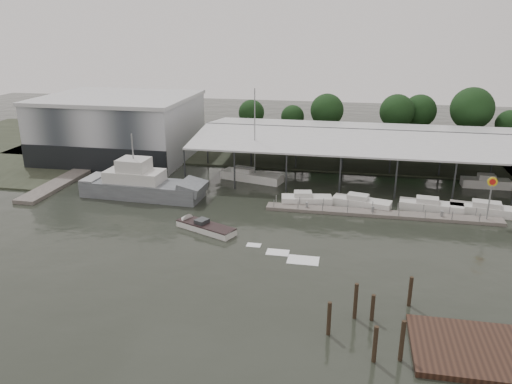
% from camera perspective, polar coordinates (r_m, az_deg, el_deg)
% --- Properties ---
extents(ground, '(200.00, 200.00, 0.00)m').
position_cam_1_polar(ground, '(54.17, -1.56, -5.37)').
color(ground, black).
rests_on(ground, ground).
extents(land_strip_far, '(140.00, 30.00, 0.30)m').
position_cam_1_polar(land_strip_far, '(93.50, 4.03, 5.14)').
color(land_strip_far, '#373D2E').
rests_on(land_strip_far, ground).
extents(land_strip_west, '(20.00, 40.00, 0.30)m').
position_cam_1_polar(land_strip_west, '(95.86, -21.48, 4.21)').
color(land_strip_west, '#373D2E').
rests_on(land_strip_west, ground).
extents(storage_warehouse, '(24.50, 20.50, 10.50)m').
position_cam_1_polar(storage_warehouse, '(88.89, -15.29, 7.23)').
color(storage_warehouse, '#ABAFB6').
rests_on(storage_warehouse, ground).
extents(covered_boat_shed, '(58.24, 24.00, 6.96)m').
position_cam_1_polar(covered_boat_shed, '(78.11, 15.35, 6.31)').
color(covered_boat_shed, silver).
rests_on(covered_boat_shed, ground).
extents(trawler_dock, '(3.00, 18.00, 0.50)m').
position_cam_1_polar(trawler_dock, '(77.59, -21.36, 1.08)').
color(trawler_dock, slate).
rests_on(trawler_dock, ground).
extents(floating_dock, '(28.00, 2.00, 1.40)m').
position_cam_1_polar(floating_dock, '(62.36, 14.08, -2.42)').
color(floating_dock, slate).
rests_on(floating_dock, ground).
extents(shell_fuel_sign, '(1.10, 0.18, 5.55)m').
position_cam_1_polar(shell_fuel_sign, '(63.09, 25.27, 0.14)').
color(shell_fuel_sign, gray).
rests_on(shell_fuel_sign, ground).
extents(grey_trawler, '(16.96, 5.46, 8.84)m').
position_cam_1_polar(grey_trawler, '(68.14, -12.79, 0.74)').
color(grey_trawler, slate).
rests_on(grey_trawler, ground).
extents(white_sailboat, '(9.56, 4.87, 13.71)m').
position_cam_1_polar(white_sailboat, '(73.66, -0.57, 1.84)').
color(white_sailboat, silver).
rests_on(white_sailboat, ground).
extents(speedboat_underway, '(17.80, 9.20, 2.00)m').
position_cam_1_polar(speedboat_underway, '(56.70, -6.25, -3.91)').
color(speedboat_underway, silver).
rests_on(speedboat_underway, ground).
extents(moored_cruiser_0, '(6.67, 3.19, 1.70)m').
position_cam_1_polar(moored_cruiser_0, '(64.35, 5.75, -0.86)').
color(moored_cruiser_0, silver).
rests_on(moored_cruiser_0, ground).
extents(moored_cruiser_1, '(7.56, 3.84, 1.70)m').
position_cam_1_polar(moored_cruiser_1, '(64.40, 11.91, -1.17)').
color(moored_cruiser_1, silver).
rests_on(moored_cruiser_1, ground).
extents(moored_cruiser_2, '(7.81, 3.19, 1.70)m').
position_cam_1_polar(moored_cruiser_2, '(65.61, 19.31, -1.48)').
color(moored_cruiser_2, silver).
rests_on(moored_cruiser_2, ground).
extents(moored_cruiser_3, '(9.51, 3.66, 1.70)m').
position_cam_1_polar(moored_cruiser_3, '(66.85, 25.14, -1.87)').
color(moored_cruiser_3, silver).
rests_on(moored_cruiser_3, ground).
extents(mooring_pilings, '(6.64, 8.23, 3.76)m').
position_cam_1_polar(mooring_pilings, '(39.52, 13.33, -14.05)').
color(mooring_pilings, '#322519').
rests_on(mooring_pilings, ground).
extents(horizon_tree_line, '(67.96, 10.95, 11.36)m').
position_cam_1_polar(horizon_tree_line, '(98.09, 18.62, 8.47)').
color(horizon_tree_line, black).
rests_on(horizon_tree_line, ground).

